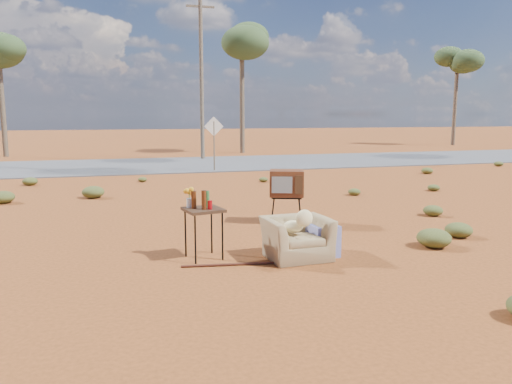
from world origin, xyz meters
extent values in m
plane|color=#96471E|center=(0.00, 0.00, 0.00)|extent=(140.00, 140.00, 0.00)
cube|color=#565659|center=(0.00, 15.00, 0.02)|extent=(140.00, 7.00, 0.04)
imported|color=#91774F|center=(0.33, -0.49, 0.44)|extent=(1.04, 0.70, 0.88)
ellipsoid|color=#F3DC94|center=(0.28, -0.45, 0.51)|extent=(0.32, 0.32, 0.19)
ellipsoid|color=#F3DC94|center=(0.39, -0.66, 0.68)|extent=(0.28, 0.14, 0.28)
cube|color=navy|center=(0.79, -0.38, 0.26)|extent=(0.45, 0.67, 0.51)
cube|color=black|center=(1.05, 2.02, 0.57)|extent=(0.74, 0.65, 0.03)
cylinder|color=black|center=(0.70, 1.90, 0.28)|extent=(0.04, 0.04, 0.57)
cylinder|color=black|center=(1.24, 1.71, 0.28)|extent=(0.04, 0.04, 0.57)
cylinder|color=black|center=(0.85, 2.32, 0.28)|extent=(0.04, 0.04, 0.57)
cylinder|color=black|center=(1.39, 2.13, 0.28)|extent=(0.04, 0.04, 0.57)
cube|color=brown|center=(1.05, 2.02, 0.85)|extent=(0.84, 0.74, 0.54)
cube|color=gray|center=(0.86, 1.78, 0.85)|extent=(0.40, 0.16, 0.34)
cube|color=#472D19|center=(1.18, 1.67, 0.85)|extent=(0.16, 0.07, 0.38)
cube|color=#3B2615|center=(-1.10, -0.10, 0.79)|extent=(0.66, 0.66, 0.05)
cylinder|color=black|center=(-1.28, -0.37, 0.40)|extent=(0.03, 0.03, 0.79)
cylinder|color=black|center=(-0.83, -0.28, 0.40)|extent=(0.03, 0.03, 0.79)
cylinder|color=black|center=(-1.37, 0.08, 0.40)|extent=(0.03, 0.03, 0.79)
cylinder|color=black|center=(-0.92, 0.17, 0.40)|extent=(0.03, 0.03, 0.79)
cylinder|color=#491E0C|center=(-1.24, -0.07, 0.96)|extent=(0.08, 0.08, 0.29)
cylinder|color=#491E0C|center=(-1.10, -0.19, 0.97)|extent=(0.07, 0.07, 0.32)
cylinder|color=#29612A|center=(-1.01, 0.03, 0.95)|extent=(0.07, 0.07, 0.27)
cylinder|color=red|center=(-1.01, -0.20, 0.89)|extent=(0.07, 0.07, 0.15)
cylinder|color=silver|center=(-1.30, 0.03, 0.89)|extent=(0.09, 0.09, 0.16)
ellipsoid|color=orange|center=(-1.30, 0.03, 1.06)|extent=(0.18, 0.18, 0.14)
cylinder|color=#501F15|center=(-0.79, -0.61, 0.02)|extent=(1.47, 0.25, 0.04)
cylinder|color=brown|center=(1.50, 12.00, 1.00)|extent=(0.06, 0.06, 2.00)
cube|color=silver|center=(1.50, 12.00, 1.80)|extent=(0.78, 0.04, 0.78)
cylinder|color=brown|center=(-8.00, 22.00, 3.00)|extent=(0.28, 0.28, 6.00)
cylinder|color=brown|center=(5.00, 21.00, 3.50)|extent=(0.28, 0.28, 7.00)
ellipsoid|color=#3B4F29|center=(5.00, 21.00, 6.50)|extent=(3.20, 3.20, 2.20)
cylinder|color=brown|center=(22.00, 24.00, 3.25)|extent=(0.28, 0.28, 6.50)
ellipsoid|color=#3B4F29|center=(22.00, 24.00, 6.00)|extent=(3.20, 3.20, 2.20)
cylinder|color=brown|center=(2.00, 17.50, 4.00)|extent=(0.20, 0.20, 8.00)
cube|color=brown|center=(2.00, 17.50, 7.50)|extent=(1.40, 0.10, 0.10)
ellipsoid|color=#505626|center=(4.50, 1.80, 0.12)|extent=(0.44, 0.44, 0.24)
ellipsoid|color=#505626|center=(-3.00, 6.50, 0.17)|extent=(0.60, 0.60, 0.33)
ellipsoid|color=#505626|center=(6.80, 5.00, 0.10)|extent=(0.36, 0.36, 0.20)
ellipsoid|color=#505626|center=(3.20, 8.00, 0.11)|extent=(0.40, 0.40, 0.22)
ellipsoid|color=#505626|center=(-1.50, 9.50, 0.08)|extent=(0.30, 0.30, 0.17)
camera|label=1|loc=(-2.44, -7.76, 2.28)|focal=35.00mm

